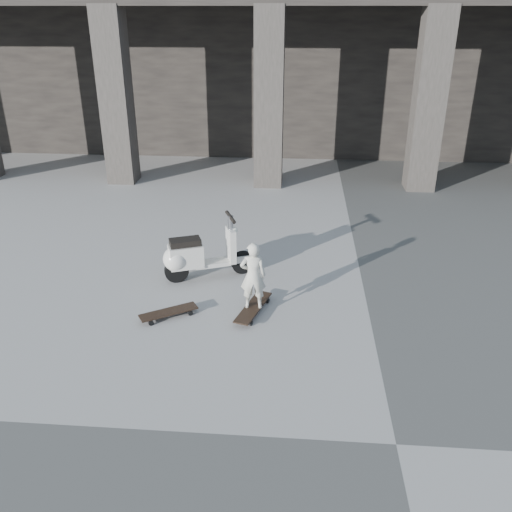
# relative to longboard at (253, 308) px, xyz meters

# --- Properties ---
(ground) EXTENTS (90.00, 90.00, 0.00)m
(ground) POSITION_rel_longboard_xyz_m (1.63, -2.42, -0.08)
(ground) COLOR #474745
(ground) RESTS_ON ground
(colonnade) EXTENTS (28.00, 8.82, 6.00)m
(colonnade) POSITION_rel_longboard_xyz_m (1.63, 11.35, 2.96)
(colonnade) COLOR black
(colonnade) RESTS_ON ground
(longboard) EXTENTS (0.48, 0.97, 0.10)m
(longboard) POSITION_rel_longboard_xyz_m (0.00, 0.00, 0.00)
(longboard) COLOR black
(longboard) RESTS_ON ground
(skateboard_spare) EXTENTS (0.80, 0.61, 0.10)m
(skateboard_spare) POSITION_rel_longboard_xyz_m (-1.16, -0.22, -0.00)
(skateboard_spare) COLOR black
(skateboard_spare) RESTS_ON ground
(child) EXTENTS (0.37, 0.26, 0.98)m
(child) POSITION_rel_longboard_xyz_m (-0.00, 0.00, 0.51)
(child) COLOR beige
(child) RESTS_ON longboard
(scooter) EXTENTS (1.39, 0.75, 1.01)m
(scooter) POSITION_rel_longboard_xyz_m (-1.01, 0.95, 0.33)
(scooter) COLOR black
(scooter) RESTS_ON ground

